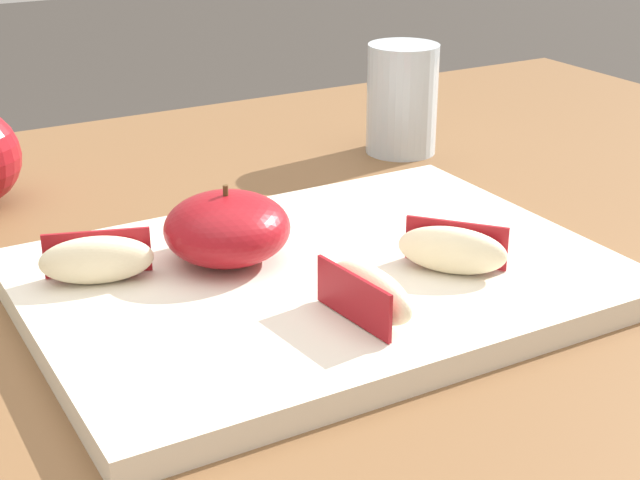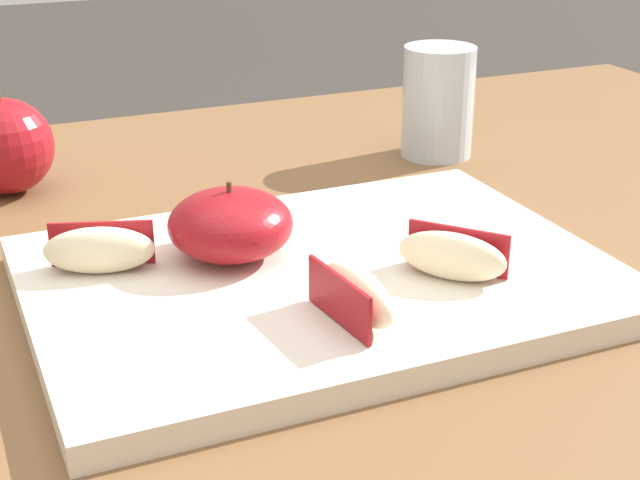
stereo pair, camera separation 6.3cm
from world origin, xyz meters
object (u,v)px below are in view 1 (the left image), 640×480
at_px(apple_wedge_back, 452,250).
at_px(apple_wedge_right, 369,292).
at_px(cutting_board, 320,280).
at_px(apple_half_skin_up, 227,228).
at_px(apple_wedge_near_knife, 97,259).
at_px(drinking_glass_water, 402,99).

xyz_separation_m(apple_wedge_back, apple_wedge_right, (-0.08, -0.03, 0.00)).
bearing_deg(cutting_board, apple_half_skin_up, 139.21).
height_order(apple_wedge_back, apple_wedge_near_knife, same).
bearing_deg(cutting_board, drinking_glass_water, 46.09).
relative_size(cutting_board, apple_wedge_near_knife, 5.01).
xyz_separation_m(apple_half_skin_up, apple_wedge_back, (0.12, -0.09, -0.01)).
distance_m(apple_half_skin_up, apple_wedge_right, 0.12).
bearing_deg(apple_wedge_right, cutting_board, 82.88).
bearing_deg(apple_wedge_back, cutting_board, 145.83).
xyz_separation_m(apple_half_skin_up, drinking_glass_water, (0.27, 0.19, 0.01)).
bearing_deg(apple_wedge_near_knife, apple_wedge_back, -25.84).
bearing_deg(apple_wedge_right, drinking_glass_water, 52.90).
distance_m(cutting_board, apple_half_skin_up, 0.07).
bearing_deg(drinking_glass_water, apple_wedge_near_knife, -153.39).
relative_size(apple_half_skin_up, apple_wedge_back, 1.21).
bearing_deg(drinking_glass_water, cutting_board, -133.91).
bearing_deg(apple_wedge_near_knife, drinking_glass_water, 26.61).
bearing_deg(apple_wedge_back, apple_wedge_right, -162.06).
bearing_deg(apple_wedge_back, drinking_glass_water, 61.81).
bearing_deg(drinking_glass_water, apple_wedge_back, -118.19).
bearing_deg(apple_wedge_near_knife, apple_half_skin_up, -6.56).
bearing_deg(apple_wedge_right, apple_half_skin_up, 108.32).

